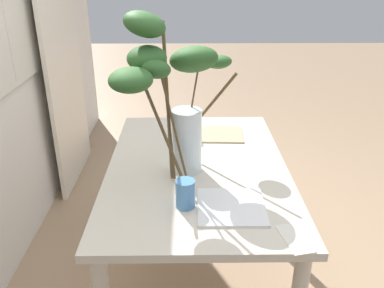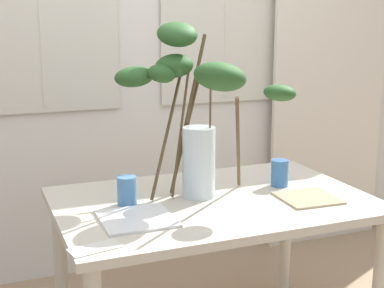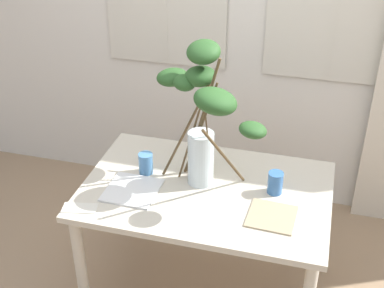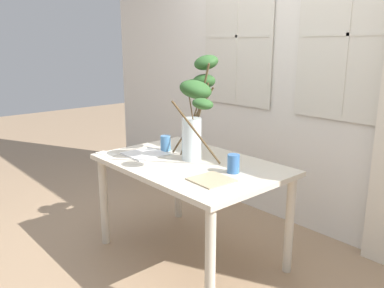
% 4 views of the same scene
% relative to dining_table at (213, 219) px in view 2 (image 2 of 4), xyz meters
% --- Properties ---
extents(back_wall_with_windows, '(5.08, 0.14, 2.65)m').
position_rel_dining_table_xyz_m(back_wall_with_windows, '(0.00, 1.10, 0.70)').
color(back_wall_with_windows, silver).
rests_on(back_wall_with_windows, ground).
extents(curtain_sheer_side, '(0.83, 0.03, 2.23)m').
position_rel_dining_table_xyz_m(curtain_sheer_side, '(1.25, 0.96, 0.48)').
color(curtain_sheer_side, silver).
rests_on(curtain_sheer_side, ground).
extents(dining_table, '(1.31, 0.86, 0.73)m').
position_rel_dining_table_xyz_m(dining_table, '(0.00, 0.00, 0.00)').
color(dining_table, beige).
rests_on(dining_table, ground).
extents(vase_with_branches, '(0.72, 0.58, 0.75)m').
position_rel_dining_table_xyz_m(vase_with_branches, '(-0.05, 0.10, 0.50)').
color(vase_with_branches, silver).
rests_on(vase_with_branches, dining_table).
extents(drinking_glass_blue_left, '(0.08, 0.08, 0.12)m').
position_rel_dining_table_xyz_m(drinking_glass_blue_left, '(-0.36, 0.06, 0.15)').
color(drinking_glass_blue_left, '#4C84BC').
rests_on(drinking_glass_blue_left, dining_table).
extents(drinking_glass_blue_right, '(0.08, 0.08, 0.12)m').
position_rel_dining_table_xyz_m(drinking_glass_blue_right, '(0.35, 0.06, 0.15)').
color(drinking_glass_blue_right, '#386BAD').
rests_on(drinking_glass_blue_right, dining_table).
extents(plate_square_left, '(0.28, 0.28, 0.01)m').
position_rel_dining_table_xyz_m(plate_square_left, '(-0.37, -0.13, 0.10)').
color(plate_square_left, white).
rests_on(plate_square_left, dining_table).
extents(plate_square_right, '(0.24, 0.24, 0.01)m').
position_rel_dining_table_xyz_m(plate_square_right, '(0.37, -0.15, 0.10)').
color(plate_square_right, tan).
rests_on(plate_square_right, dining_table).
extents(napkin_folded, '(0.19, 0.12, 0.00)m').
position_rel_dining_table_xyz_m(napkin_folded, '(-0.57, -0.33, 0.09)').
color(napkin_folded, silver).
rests_on(napkin_folded, dining_table).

